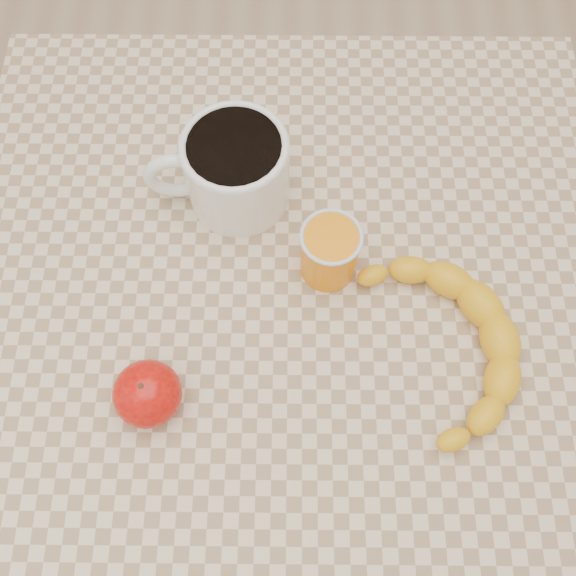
{
  "coord_description": "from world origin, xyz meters",
  "views": [
    {
      "loc": [
        0.0,
        -0.29,
        1.45
      ],
      "look_at": [
        0.0,
        0.0,
        0.77
      ],
      "focal_mm": 40.0,
      "sensor_mm": 36.0,
      "label": 1
    }
  ],
  "objects_px": {
    "coffee_mug": "(234,169)",
    "apple": "(147,394)",
    "orange_juice_glass": "(330,252)",
    "table": "(288,319)",
    "banana": "(448,344)"
  },
  "relations": [
    {
      "from": "orange_juice_glass",
      "to": "banana",
      "type": "distance_m",
      "value": 0.17
    },
    {
      "from": "banana",
      "to": "coffee_mug",
      "type": "bearing_deg",
      "value": 127.97
    },
    {
      "from": "table",
      "to": "orange_juice_glass",
      "type": "bearing_deg",
      "value": 37.14
    },
    {
      "from": "coffee_mug",
      "to": "apple",
      "type": "bearing_deg",
      "value": -107.26
    },
    {
      "from": "apple",
      "to": "coffee_mug",
      "type": "bearing_deg",
      "value": 72.74
    },
    {
      "from": "table",
      "to": "orange_juice_glass",
      "type": "relative_size",
      "value": 9.67
    },
    {
      "from": "apple",
      "to": "banana",
      "type": "xyz_separation_m",
      "value": [
        0.33,
        0.06,
        -0.01
      ]
    },
    {
      "from": "coffee_mug",
      "to": "apple",
      "type": "relative_size",
      "value": 1.91
    },
    {
      "from": "coffee_mug",
      "to": "orange_juice_glass",
      "type": "distance_m",
      "value": 0.15
    },
    {
      "from": "table",
      "to": "coffee_mug",
      "type": "relative_size",
      "value": 4.42
    },
    {
      "from": "coffee_mug",
      "to": "banana",
      "type": "relative_size",
      "value": 0.59
    },
    {
      "from": "apple",
      "to": "banana",
      "type": "relative_size",
      "value": 0.31
    },
    {
      "from": "orange_juice_glass",
      "to": "coffee_mug",
      "type": "bearing_deg",
      "value": 138.06
    },
    {
      "from": "coffee_mug",
      "to": "banana",
      "type": "height_order",
      "value": "coffee_mug"
    },
    {
      "from": "orange_juice_glass",
      "to": "table",
      "type": "bearing_deg",
      "value": -142.86
    }
  ]
}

